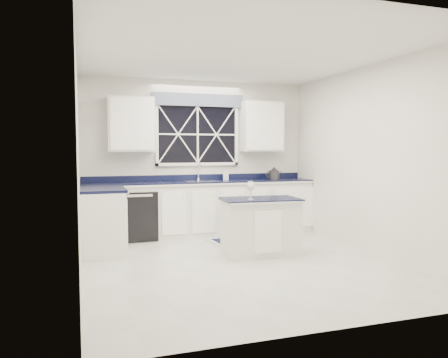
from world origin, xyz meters
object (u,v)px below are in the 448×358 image
object	(u,v)px
soap_bottle	(226,174)
wine_glass	(251,187)
faucet	(199,171)
island	(260,226)
dishwasher	(138,215)
kettle	(274,174)

from	to	relation	value
soap_bottle	wine_glass	bearing A→B (deg)	-97.62
wine_glass	soap_bottle	bearing A→B (deg)	82.38
faucet	island	bearing A→B (deg)	-76.67
dishwasher	island	bearing A→B (deg)	-46.37
dishwasher	wine_glass	xyz separation A→B (m)	(1.34, -1.69, 0.56)
faucet	soap_bottle	bearing A→B (deg)	-10.82
island	soap_bottle	bearing A→B (deg)	92.15
kettle	soap_bottle	world-z (taller)	kettle
dishwasher	faucet	distance (m)	1.31
island	soap_bottle	world-z (taller)	soap_bottle
dishwasher	island	world-z (taller)	dishwasher
island	wine_glass	xyz separation A→B (m)	(-0.19, -0.09, 0.57)
faucet	kettle	xyz separation A→B (m)	(1.36, -0.20, -0.05)
dishwasher	island	size ratio (longest dim) A/B	0.74
dishwasher	kettle	distance (m)	2.55
faucet	soap_bottle	distance (m)	0.49
faucet	island	size ratio (longest dim) A/B	0.27
soap_bottle	kettle	bearing A→B (deg)	-6.80
island	faucet	bearing A→B (deg)	107.19
dishwasher	faucet	world-z (taller)	faucet
faucet	island	distance (m)	1.97
island	wine_glass	size ratio (longest dim) A/B	4.43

